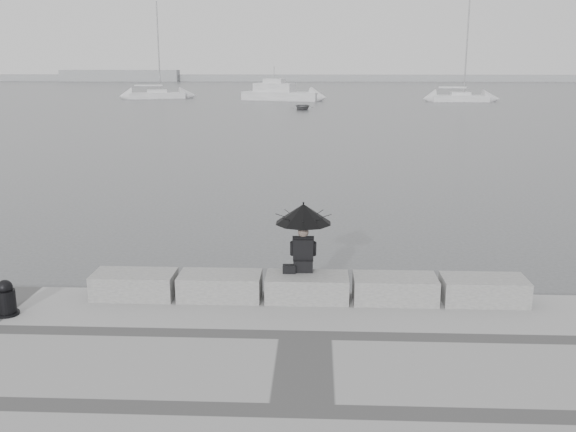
{
  "coord_description": "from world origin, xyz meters",
  "views": [
    {
      "loc": [
        0.16,
        -12.24,
        5.04
      ],
      "look_at": [
        -0.53,
        3.0,
        1.34
      ],
      "focal_mm": 40.0,
      "sensor_mm": 36.0,
      "label": 1
    }
  ],
  "objects_px": {
    "mooring_bollard": "(6,300)",
    "sailboat_right": "(460,97)",
    "seated_person": "(303,222)",
    "dinghy": "(302,107)",
    "motor_cruiser": "(281,93)",
    "sailboat_left": "(157,95)"
  },
  "relations": [
    {
      "from": "seated_person",
      "to": "sailboat_right",
      "type": "bearing_deg",
      "value": 73.99
    },
    {
      "from": "sailboat_left",
      "to": "sailboat_right",
      "type": "height_order",
      "value": "same"
    },
    {
      "from": "sailboat_left",
      "to": "sailboat_right",
      "type": "bearing_deg",
      "value": -23.62
    },
    {
      "from": "dinghy",
      "to": "motor_cruiser",
      "type": "bearing_deg",
      "value": 100.84
    },
    {
      "from": "sailboat_left",
      "to": "mooring_bollard",
      "type": "bearing_deg",
      "value": -94.49
    },
    {
      "from": "mooring_bollard",
      "to": "motor_cruiser",
      "type": "relative_size",
      "value": 0.06
    },
    {
      "from": "mooring_bollard",
      "to": "sailboat_right",
      "type": "height_order",
      "value": "sailboat_right"
    },
    {
      "from": "seated_person",
      "to": "dinghy",
      "type": "xyz_separation_m",
      "value": [
        -1.34,
        57.06,
        -1.71
      ]
    },
    {
      "from": "sailboat_right",
      "to": "motor_cruiser",
      "type": "bearing_deg",
      "value": 178.54
    },
    {
      "from": "sailboat_right",
      "to": "dinghy",
      "type": "bearing_deg",
      "value": -141.45
    },
    {
      "from": "sailboat_right",
      "to": "motor_cruiser",
      "type": "distance_m",
      "value": 22.92
    },
    {
      "from": "sailboat_left",
      "to": "sailboat_right",
      "type": "xyz_separation_m",
      "value": [
        40.23,
        -5.11,
        0.01
      ]
    },
    {
      "from": "sailboat_right",
      "to": "dinghy",
      "type": "height_order",
      "value": "sailboat_right"
    },
    {
      "from": "seated_person",
      "to": "dinghy",
      "type": "height_order",
      "value": "seated_person"
    },
    {
      "from": "sailboat_left",
      "to": "sailboat_right",
      "type": "relative_size",
      "value": 1.0
    },
    {
      "from": "sailboat_left",
      "to": "dinghy",
      "type": "bearing_deg",
      "value": -60.17
    },
    {
      "from": "seated_person",
      "to": "motor_cruiser",
      "type": "distance_m",
      "value": 73.2
    },
    {
      "from": "seated_person",
      "to": "mooring_bollard",
      "type": "distance_m",
      "value": 5.68
    },
    {
      "from": "sailboat_right",
      "to": "motor_cruiser",
      "type": "relative_size",
      "value": 1.21
    },
    {
      "from": "sailboat_right",
      "to": "dinghy",
      "type": "relative_size",
      "value": 3.81
    },
    {
      "from": "sailboat_right",
      "to": "motor_cruiser",
      "type": "xyz_separation_m",
      "value": [
        -22.87,
        1.48,
        0.36
      ]
    },
    {
      "from": "mooring_bollard",
      "to": "sailboat_left",
      "type": "height_order",
      "value": "sailboat_left"
    }
  ]
}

